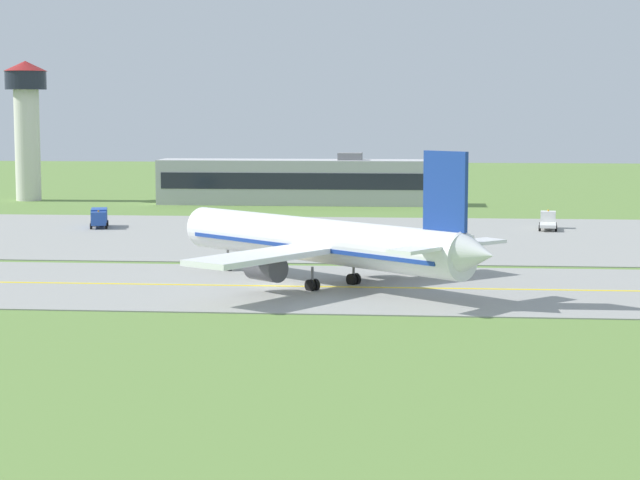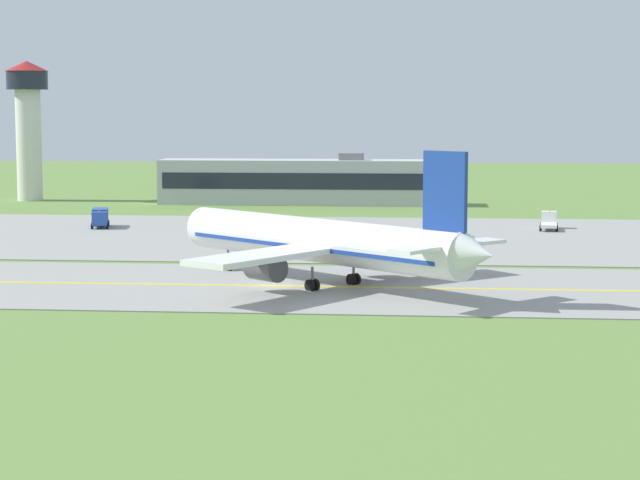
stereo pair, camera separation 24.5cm
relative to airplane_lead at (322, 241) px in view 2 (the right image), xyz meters
name	(u,v)px [view 2 (the right image)]	position (x,y,z in m)	size (l,w,h in m)	color
ground_plane	(274,287)	(-4.24, -0.76, -4.13)	(500.00, 500.00, 0.00)	olive
taxiway_strip	(274,286)	(-4.24, -0.76, -4.08)	(240.00, 28.00, 0.10)	gray
apron_pad	(397,237)	(5.76, 41.24, -4.08)	(140.00, 52.00, 0.10)	gray
taxiway_centreline	(274,286)	(-4.24, -0.76, -4.03)	(220.00, 0.60, 0.01)	yellow
airplane_lead	(322,241)	(0.00, 0.00, 0.00)	(32.53, 29.78, 12.70)	white
service_truck_baggage	(549,221)	(25.76, 52.65, -2.95)	(2.86, 6.58, 2.59)	silver
service_truck_fuel	(100,217)	(-34.85, 49.33, -2.60)	(3.50, 6.32, 2.60)	#264CA5
terminal_building	(297,182)	(-12.66, 91.65, -0.32)	(46.57, 8.23, 8.76)	#B2B2B7
control_tower	(28,116)	(-60.76, 95.35, 10.77)	(7.60, 7.60, 24.53)	silver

